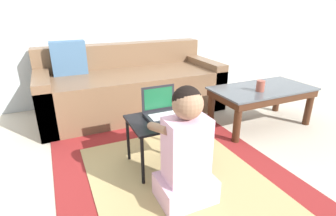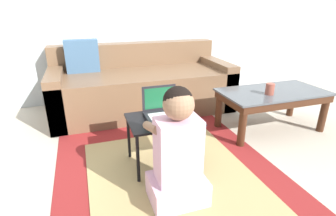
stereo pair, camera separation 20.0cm
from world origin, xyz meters
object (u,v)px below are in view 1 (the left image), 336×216
object	(u,v)px
couch	(130,87)
laptop_desk	(164,125)
computer_mouse	(188,113)
person_seated	(186,152)
cup_on_table	(260,86)
coffee_table	(262,94)
laptop	(162,112)

from	to	relation	value
couch	laptop_desk	xyz separation A→B (m)	(-0.11, -1.25, 0.06)
couch	computer_mouse	distance (m)	1.27
couch	laptop_desk	size ratio (longest dim) A/B	3.84
person_seated	cup_on_table	size ratio (longest dim) A/B	7.30
couch	coffee_table	bearing A→B (deg)	-41.66
couch	laptop_desk	bearing A→B (deg)	-95.12
laptop_desk	laptop	distance (m)	0.10
laptop	laptop_desk	bearing A→B (deg)	-96.99
laptop_desk	cup_on_table	xyz separation A→B (m)	(1.10, 0.19, 0.11)
laptop_desk	person_seated	size ratio (longest dim) A/B	0.69
laptop	coffee_table	bearing A→B (deg)	10.20
computer_mouse	person_seated	size ratio (longest dim) A/B	0.12
computer_mouse	person_seated	world-z (taller)	person_seated
laptop_desk	laptop	bearing A→B (deg)	83.01
laptop	cup_on_table	size ratio (longest dim) A/B	2.55
couch	cup_on_table	world-z (taller)	couch
couch	computer_mouse	world-z (taller)	couch
laptop	computer_mouse	size ratio (longest dim) A/B	2.90
couch	person_seated	size ratio (longest dim) A/B	2.64
coffee_table	laptop	world-z (taller)	laptop
laptop_desk	laptop	size ratio (longest dim) A/B	1.97
person_seated	computer_mouse	bearing A→B (deg)	59.82
laptop_desk	couch	bearing A→B (deg)	84.88
coffee_table	cup_on_table	world-z (taller)	cup_on_table
couch	laptop	world-z (taller)	couch
coffee_table	laptop_desk	xyz separation A→B (m)	(-1.21, -0.27, 0.01)
coffee_table	computer_mouse	size ratio (longest dim) A/B	11.17
laptop	computer_mouse	distance (m)	0.20
coffee_table	couch	bearing A→B (deg)	138.34
person_seated	coffee_table	bearing A→B (deg)	28.90
laptop_desk	person_seated	world-z (taller)	person_seated
coffee_table	laptop_desk	distance (m)	1.24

